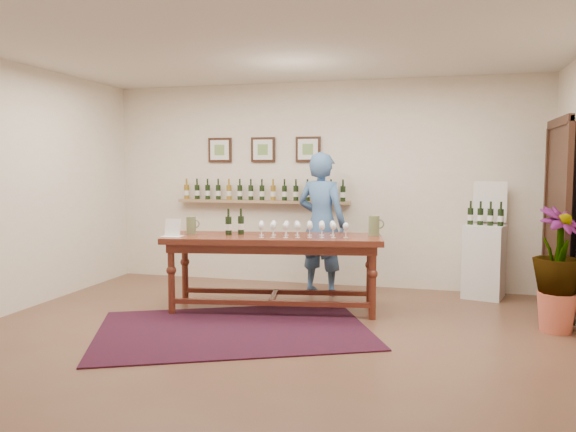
% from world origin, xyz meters
% --- Properties ---
extents(ground, '(6.00, 6.00, 0.00)m').
position_xyz_m(ground, '(0.00, 0.00, 0.00)').
color(ground, brown).
rests_on(ground, ground).
extents(room_shell, '(6.00, 6.00, 6.00)m').
position_xyz_m(room_shell, '(2.11, 1.86, 1.12)').
color(room_shell, beige).
rests_on(room_shell, ground).
extents(rug, '(3.17, 2.73, 0.01)m').
position_xyz_m(rug, '(-0.37, 0.06, 0.01)').
color(rug, '#4E0D15').
rests_on(rug, ground).
extents(tasting_table, '(2.52, 1.16, 0.86)m').
position_xyz_m(tasting_table, '(-0.20, 0.92, 0.73)').
color(tasting_table, '#4F1813').
rests_on(tasting_table, ground).
extents(table_glasses, '(1.28, 0.58, 0.17)m').
position_xyz_m(table_glasses, '(0.08, 0.93, 0.95)').
color(table_glasses, white).
rests_on(table_glasses, tasting_table).
extents(table_bottles, '(0.30, 0.18, 0.31)m').
position_xyz_m(table_bottles, '(-0.66, 0.91, 1.02)').
color(table_bottles, black).
rests_on(table_bottles, tasting_table).
extents(pitcher_left, '(0.15, 0.15, 0.21)m').
position_xyz_m(pitcher_left, '(-1.16, 0.82, 0.96)').
color(pitcher_left, '#5A653F').
rests_on(pitcher_left, tasting_table).
extents(pitcher_right, '(0.18, 0.18, 0.23)m').
position_xyz_m(pitcher_right, '(0.90, 1.22, 0.97)').
color(pitcher_right, '#5A653F').
rests_on(pitcher_right, tasting_table).
extents(menu_card, '(0.22, 0.16, 0.20)m').
position_xyz_m(menu_card, '(-1.28, 0.58, 0.96)').
color(menu_card, silver).
rests_on(menu_card, tasting_table).
extents(display_pedestal, '(0.56, 0.56, 0.92)m').
position_xyz_m(display_pedestal, '(2.17, 2.21, 0.46)').
color(display_pedestal, silver).
rests_on(display_pedestal, ground).
extents(pedestal_bottles, '(0.31, 0.15, 0.30)m').
position_xyz_m(pedestal_bottles, '(2.17, 2.18, 1.06)').
color(pedestal_bottles, black).
rests_on(pedestal_bottles, display_pedestal).
extents(info_sign, '(0.40, 0.13, 0.57)m').
position_xyz_m(info_sign, '(2.24, 2.38, 1.20)').
color(info_sign, silver).
rests_on(info_sign, display_pedestal).
extents(potted_plant, '(0.80, 0.80, 1.07)m').
position_xyz_m(potted_plant, '(2.75, 0.83, 0.63)').
color(potted_plant, '#C45A41').
rests_on(potted_plant, ground).
extents(person, '(0.76, 0.60, 1.82)m').
position_xyz_m(person, '(0.15, 1.92, 0.91)').
color(person, '#3B5E8D').
rests_on(person, ground).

